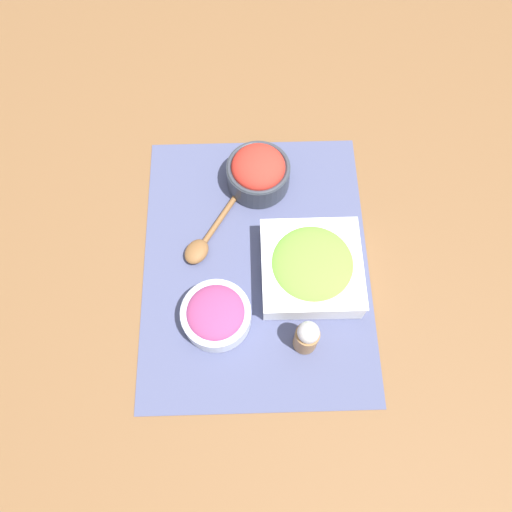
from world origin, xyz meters
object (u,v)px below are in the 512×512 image
Objects in this scene: tomato_bowl at (258,171)px; lettuce_bowl at (311,267)px; pepper_shaker at (307,337)px; wooden_spoon at (202,244)px; onion_bowl at (216,314)px.

tomato_bowl is 0.69× the size of lettuce_bowl.
lettuce_bowl is 1.98× the size of pepper_shaker.
lettuce_bowl is 1.12× the size of wooden_spoon.
onion_bowl is at bearing -169.04° from wooden_spoon.
tomato_bowl is at bearing -16.05° from onion_bowl.
pepper_shaker reaches higher than tomato_bowl.
onion_bowl is at bearing 72.81° from pepper_shaker.
onion_bowl is (-0.31, 0.09, -0.01)m from tomato_bowl.
tomato_bowl is at bearing 24.09° from lettuce_bowl.
pepper_shaker is at bearing 172.00° from lettuce_bowl.
lettuce_bowl is at bearing -64.17° from onion_bowl.
wooden_spoon is at bearing 72.72° from lettuce_bowl.
wooden_spoon is 0.29m from pepper_shaker.
tomato_bowl is at bearing 12.18° from pepper_shaker.
onion_bowl reaches higher than wooden_spoon.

